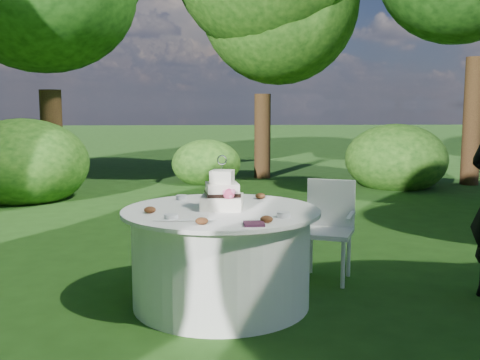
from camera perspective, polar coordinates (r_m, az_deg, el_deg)
The scene contains 8 objects.
ground at distance 4.62m, azimuth -1.90°, elevation -12.40°, with size 80.00×80.00×0.00m, color #1B3B10.
napkins at distance 3.83m, azimuth 1.43°, elevation -4.47°, with size 0.14×0.14×0.02m, color #4B2037.
feather_plume at distance 3.99m, azimuth -5.47°, elevation -4.07°, with size 0.48×0.07×0.01m, color white.
table at distance 4.50m, azimuth -1.92°, elevation -7.75°, with size 1.56×1.56×0.77m.
cake at distance 4.42m, azimuth -1.81°, elevation -1.46°, with size 0.35×0.36×0.43m.
chair at distance 5.20m, azimuth 8.97°, elevation -4.26°, with size 0.57×0.57×0.90m.
votives at distance 4.32m, azimuth -3.01°, elevation -2.96°, with size 0.91×0.95×0.04m.
petal_cups at distance 4.23m, azimuth -1.98°, elevation -3.11°, with size 0.99×1.13×0.05m.
Camera 1 is at (-0.10, -4.34, 1.58)m, focal length 42.00 mm.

